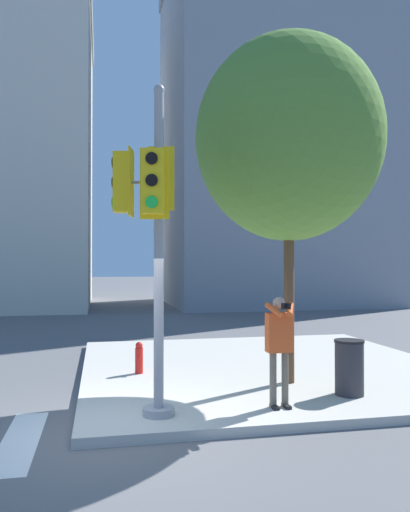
# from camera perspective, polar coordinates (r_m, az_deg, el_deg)

# --- Properties ---
(ground_plane) EXTENTS (160.00, 160.00, 0.00)m
(ground_plane) POSITION_cam_1_polar(r_m,az_deg,el_deg) (7.61, -10.84, -19.43)
(ground_plane) COLOR #5B5B5E
(sidewalk_corner) EXTENTS (8.00, 8.00, 0.15)m
(sidewalk_corner) POSITION_cam_1_polar(r_m,az_deg,el_deg) (11.55, 6.91, -12.56)
(sidewalk_corner) COLOR #BCB7AD
(sidewalk_corner) RESTS_ON ground_plane
(traffic_signal_pole) EXTENTS (0.99, 1.40, 4.98)m
(traffic_signal_pole) POSITION_cam_1_polar(r_m,az_deg,el_deg) (7.57, -6.20, 4.56)
(traffic_signal_pole) COLOR #939399
(traffic_signal_pole) RESTS_ON sidewalk_corner
(person_photographer) EXTENTS (0.50, 0.53, 1.74)m
(person_photographer) POSITION_cam_1_polar(r_m,az_deg,el_deg) (8.09, 8.49, -9.57)
(person_photographer) COLOR black
(person_photographer) RESTS_ON sidewalk_corner
(street_tree) EXTENTS (3.58, 3.58, 6.64)m
(street_tree) POSITION_cam_1_polar(r_m,az_deg,el_deg) (9.96, 9.53, 13.06)
(street_tree) COLOR brown
(street_tree) RESTS_ON sidewalk_corner
(fire_hydrant) EXTENTS (0.16, 0.22, 0.65)m
(fire_hydrant) POSITION_cam_1_polar(r_m,az_deg,el_deg) (10.59, -7.54, -11.46)
(fire_hydrant) COLOR red
(fire_hydrant) RESTS_ON sidewalk_corner
(trash_bin) EXTENTS (0.51, 0.51, 0.95)m
(trash_bin) POSITION_cam_1_polar(r_m,az_deg,el_deg) (9.18, 16.17, -12.12)
(trash_bin) COLOR #2D2D33
(trash_bin) RESTS_ON sidewalk_corner
(building_right) EXTENTS (12.63, 10.08, 20.23)m
(building_right) POSITION_cam_1_polar(r_m,az_deg,el_deg) (31.29, 7.68, 13.47)
(building_right) COLOR gray
(building_right) RESTS_ON ground_plane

